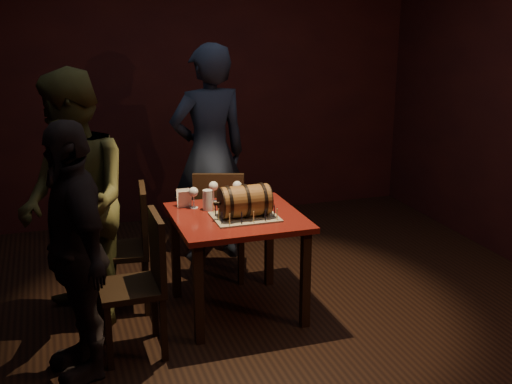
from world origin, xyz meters
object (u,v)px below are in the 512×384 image
at_px(pub_table, 237,229).
at_px(wine_glass_left, 193,193).
at_px(wine_glass_right, 237,187).
at_px(person_left_front, 75,251).
at_px(person_left_rear, 74,203).
at_px(chair_back, 220,220).
at_px(chair_left_front, 143,276).
at_px(pint_of_ale, 208,200).
at_px(person_back, 209,155).
at_px(wine_glass_mid, 213,187).
at_px(barrel_cake, 245,201).
at_px(chair_left_rear, 131,241).

xyz_separation_m(pub_table, wine_glass_left, (-0.26, 0.25, 0.23)).
distance_m(wine_glass_right, person_left_front, 1.47).
distance_m(wine_glass_right, person_left_rear, 1.21).
bearing_deg(chair_back, chair_left_front, -128.99).
bearing_deg(pub_table, wine_glass_right, 72.61).
height_order(pub_table, wine_glass_left, wine_glass_left).
distance_m(pint_of_ale, chair_back, 0.55).
height_order(chair_back, person_left_rear, person_left_rear).
height_order(person_back, person_left_rear, person_back).
relative_size(wine_glass_left, chair_back, 0.17).
distance_m(chair_left_front, person_back, 1.70).
height_order(wine_glass_right, chair_back, chair_back).
bearing_deg(pint_of_ale, wine_glass_left, 140.83).
bearing_deg(chair_left_front, person_left_rear, 126.39).
xyz_separation_m(wine_glass_right, pint_of_ale, (-0.27, -0.13, -0.05)).
relative_size(wine_glass_mid, person_back, 0.08).
bearing_deg(wine_glass_mid, chair_back, 65.48).
xyz_separation_m(pint_of_ale, person_back, (0.24, 0.91, 0.13)).
distance_m(pub_table, wine_glass_mid, 0.43).
bearing_deg(person_left_front, barrel_cake, 96.86).
bearing_deg(barrel_cake, chair_back, 90.52).
bearing_deg(chair_left_rear, wine_glass_left, -7.98).
distance_m(person_back, person_left_front, 1.99).
bearing_deg(barrel_cake, chair_left_front, -160.54).
relative_size(wine_glass_right, chair_back, 0.17).
xyz_separation_m(pint_of_ale, person_left_rear, (-0.93, -0.03, 0.08)).
bearing_deg(person_left_front, chair_left_front, 95.35).
distance_m(wine_glass_left, person_back, 0.90).
height_order(barrel_cake, person_left_rear, person_left_rear).
xyz_separation_m(chair_back, person_left_front, (-1.17, -1.07, 0.27)).
distance_m(pint_of_ale, person_back, 0.95).
relative_size(pub_table, barrel_cake, 2.24).
bearing_deg(person_back, pint_of_ale, 67.60).
distance_m(barrel_cake, chair_left_front, 0.89).
height_order(chair_left_front, person_back, person_back).
bearing_deg(pub_table, person_left_rear, 172.45).
xyz_separation_m(pub_table, wine_glass_mid, (-0.08, 0.35, 0.23)).
height_order(barrel_cake, chair_left_front, barrel_cake).
height_order(chair_left_rear, chair_left_front, same).
xyz_separation_m(pint_of_ale, chair_left_rear, (-0.55, 0.14, -0.30)).
height_order(pub_table, chair_left_rear, chair_left_rear).
xyz_separation_m(pub_table, pint_of_ale, (-0.17, 0.18, 0.18)).
bearing_deg(person_left_front, person_back, 130.31).
bearing_deg(person_left_front, chair_left_rear, 140.13).
xyz_separation_m(wine_glass_left, chair_back, (0.28, 0.34, -0.35)).
distance_m(chair_back, person_back, 0.66).
bearing_deg(person_left_front, wine_glass_right, 110.73).
bearing_deg(chair_left_front, barrel_cake, 19.46).
height_order(pint_of_ale, chair_left_front, chair_left_front).
bearing_deg(barrel_cake, wine_glass_right, 80.95).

